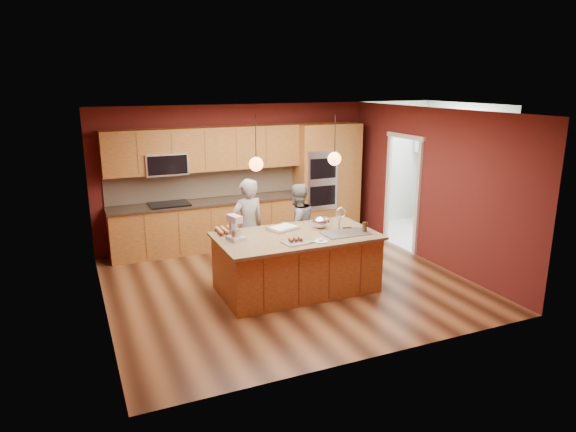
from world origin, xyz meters
name	(u,v)px	position (x,y,z in m)	size (l,w,h in m)	color
floor	(287,283)	(0.00, 0.00, 0.00)	(5.50, 5.50, 0.00)	#3F2213
ceiling	(287,111)	(0.00, 0.00, 2.70)	(5.50, 5.50, 0.00)	white
wall_back	(236,174)	(0.00, 2.50, 1.35)	(5.50, 5.50, 0.00)	#531916
wall_front	(377,248)	(0.00, -2.50, 1.35)	(5.50, 5.50, 0.00)	#531916
wall_left	(97,220)	(-2.75, 0.00, 1.35)	(5.00, 5.00, 0.00)	#531916
wall_right	(431,186)	(2.75, 0.00, 1.35)	(5.00, 5.00, 0.00)	#531916
cabinet_run	(207,198)	(-0.68, 2.25, 0.98)	(3.74, 0.64, 2.30)	brown
oven_column	(327,180)	(1.85, 2.19, 1.15)	(1.30, 0.62, 2.30)	brown
doorway_trim	(402,194)	(2.73, 0.80, 1.05)	(0.08, 1.11, 2.20)	silver
laundry_room	(459,140)	(4.35, 1.20, 1.95)	(2.60, 2.70, 2.70)	silver
pendant_left	(256,164)	(-0.60, -0.30, 2.00)	(0.20, 0.20, 0.80)	black
pendant_right	(334,159)	(0.65, -0.30, 2.00)	(0.20, 0.20, 0.80)	black
island	(297,262)	(0.04, -0.30, 0.45)	(2.41, 1.35, 1.27)	brown
person_left	(248,227)	(-0.43, 0.63, 0.81)	(0.59, 0.39, 1.62)	black
person_right	(297,226)	(0.46, 0.63, 0.73)	(0.71, 0.55, 1.46)	slate
stand_mixer	(235,229)	(-0.90, -0.18, 1.05)	(0.25, 0.30, 0.37)	silver
sheet_cake	(283,228)	(-0.05, 0.03, 0.91)	(0.53, 0.45, 0.05)	silver
cooling_rack	(297,242)	(-0.13, -0.66, 0.90)	(0.41, 0.29, 0.02)	#B3B5BB
mixing_bowl	(320,222)	(0.52, -0.12, 0.98)	(0.24, 0.24, 0.20)	silver
plate	(321,241)	(0.20, -0.77, 0.90)	(0.19, 0.19, 0.01)	silver
tumbler	(365,227)	(1.06, -0.57, 0.96)	(0.07, 0.07, 0.15)	#32210E
phone	(347,228)	(0.90, -0.31, 0.89)	(0.14, 0.08, 0.01)	black
cupcakes_left	(228,230)	(-0.90, 0.21, 0.93)	(0.35, 0.35, 0.08)	#D18941
cupcakes_rack	(295,239)	(-0.15, -0.64, 0.94)	(0.21, 0.14, 0.06)	#D18941
cupcakes_right	(322,220)	(0.69, 0.16, 0.92)	(0.24, 0.16, 0.07)	#D18941
washer	(460,213)	(4.17, 0.78, 0.53)	(0.66, 0.68, 1.06)	silver
dryer	(434,206)	(4.21, 1.64, 0.49)	(0.61, 0.63, 0.98)	silver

